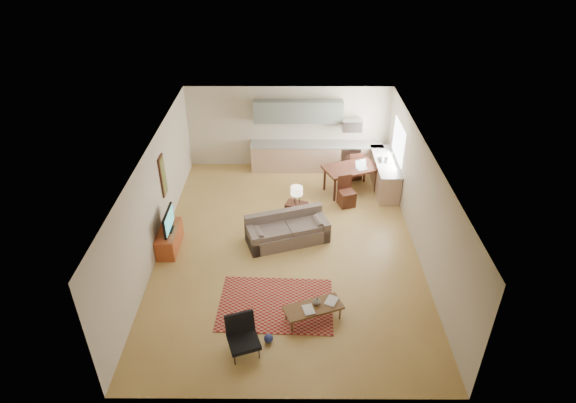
{
  "coord_description": "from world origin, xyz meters",
  "views": [
    {
      "loc": [
        0.04,
        -9.9,
        7.52
      ],
      "look_at": [
        0.0,
        0.3,
        1.15
      ],
      "focal_mm": 30.0,
      "sensor_mm": 36.0,
      "label": 1
    }
  ],
  "objects_px": {
    "coffee_table": "(313,313)",
    "tv_credenza": "(169,239)",
    "armchair": "(243,338)",
    "console_table": "(296,214)",
    "dining_table": "(350,179)",
    "sofa": "(287,229)"
  },
  "relations": [
    {
      "from": "armchair",
      "to": "tv_credenza",
      "type": "distance_m",
      "value": 3.99
    },
    {
      "from": "coffee_table",
      "to": "armchair",
      "type": "xyz_separation_m",
      "value": [
        -1.38,
        -0.87,
        0.2
      ]
    },
    {
      "from": "sofa",
      "to": "tv_credenza",
      "type": "xyz_separation_m",
      "value": [
        -2.99,
        -0.29,
        -0.1
      ]
    },
    {
      "from": "dining_table",
      "to": "sofa",
      "type": "bearing_deg",
      "value": -148.14
    },
    {
      "from": "sofa",
      "to": "tv_credenza",
      "type": "relative_size",
      "value": 1.82
    },
    {
      "from": "armchair",
      "to": "console_table",
      "type": "height_order",
      "value": "armchair"
    },
    {
      "from": "armchair",
      "to": "sofa",
      "type": "bearing_deg",
      "value": 58.32
    },
    {
      "from": "coffee_table",
      "to": "dining_table",
      "type": "height_order",
      "value": "dining_table"
    },
    {
      "from": "coffee_table",
      "to": "console_table",
      "type": "xyz_separation_m",
      "value": [
        -0.31,
        3.58,
        0.14
      ]
    },
    {
      "from": "coffee_table",
      "to": "tv_credenza",
      "type": "xyz_separation_m",
      "value": [
        -3.54,
        2.49,
        0.09
      ]
    },
    {
      "from": "console_table",
      "to": "dining_table",
      "type": "bearing_deg",
      "value": 65.72
    },
    {
      "from": "coffee_table",
      "to": "armchair",
      "type": "relative_size",
      "value": 1.61
    },
    {
      "from": "tv_credenza",
      "to": "console_table",
      "type": "bearing_deg",
      "value": 18.67
    },
    {
      "from": "coffee_table",
      "to": "armchair",
      "type": "height_order",
      "value": "armchair"
    },
    {
      "from": "armchair",
      "to": "console_table",
      "type": "bearing_deg",
      "value": 57.64
    },
    {
      "from": "coffee_table",
      "to": "tv_credenza",
      "type": "distance_m",
      "value": 4.33
    },
    {
      "from": "sofa",
      "to": "dining_table",
      "type": "relative_size",
      "value": 1.35
    },
    {
      "from": "armchair",
      "to": "dining_table",
      "type": "distance_m",
      "value": 6.8
    },
    {
      "from": "armchair",
      "to": "console_table",
      "type": "xyz_separation_m",
      "value": [
        1.07,
        4.45,
        -0.06
      ]
    },
    {
      "from": "sofa",
      "to": "coffee_table",
      "type": "bearing_deg",
      "value": -97.12
    },
    {
      "from": "tv_credenza",
      "to": "dining_table",
      "type": "distance_m",
      "value": 5.66
    },
    {
      "from": "coffee_table",
      "to": "console_table",
      "type": "bearing_deg",
      "value": 74.37
    }
  ]
}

